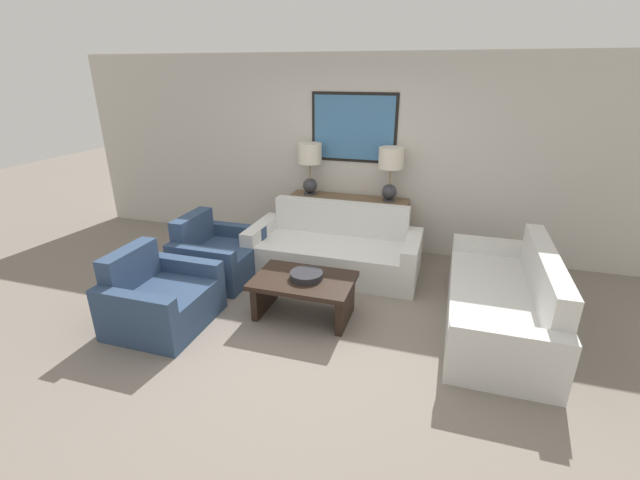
{
  "coord_description": "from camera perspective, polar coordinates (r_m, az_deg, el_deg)",
  "views": [
    {
      "loc": [
        1.31,
        -3.5,
        2.43
      ],
      "look_at": [
        -0.0,
        0.76,
        0.65
      ],
      "focal_mm": 24.0,
      "sensor_mm": 36.0,
      "label": 1
    }
  ],
  "objects": [
    {
      "name": "ground_plane",
      "position": [
        4.45,
        -2.92,
        -11.31
      ],
      "size": [
        20.0,
        20.0,
        0.0
      ],
      "primitive_type": "plane",
      "color": "slate"
    },
    {
      "name": "back_wall",
      "position": [
        6.1,
        4.53,
        11.31
      ],
      "size": [
        8.47,
        0.12,
        2.65
      ],
      "color": "beige",
      "rests_on": "ground_plane"
    },
    {
      "name": "console_table",
      "position": [
        6.09,
        3.71,
        2.15
      ],
      "size": [
        1.65,
        0.38,
        0.78
      ],
      "color": "brown",
      "rests_on": "ground_plane"
    },
    {
      "name": "table_lamp_left",
      "position": [
        6.0,
        -1.37,
        10.47
      ],
      "size": [
        0.33,
        0.33,
        0.72
      ],
      "color": "#333338",
      "rests_on": "console_table"
    },
    {
      "name": "table_lamp_right",
      "position": [
        5.75,
        9.42,
        9.69
      ],
      "size": [
        0.33,
        0.33,
        0.72
      ],
      "color": "#333338",
      "rests_on": "console_table"
    },
    {
      "name": "couch_by_back_wall",
      "position": [
        5.48,
        1.9,
        -1.41
      ],
      "size": [
        2.14,
        0.93,
        0.83
      ],
      "color": "silver",
      "rests_on": "ground_plane"
    },
    {
      "name": "couch_by_side",
      "position": [
        4.68,
        23.19,
        -7.62
      ],
      "size": [
        0.93,
        2.14,
        0.83
      ],
      "color": "silver",
      "rests_on": "ground_plane"
    },
    {
      "name": "coffee_table",
      "position": [
        4.47,
        -2.19,
        -6.57
      ],
      "size": [
        1.03,
        0.68,
        0.44
      ],
      "color": "black",
      "rests_on": "ground_plane"
    },
    {
      "name": "decorative_bowl",
      "position": [
        4.39,
        -1.82,
        -4.74
      ],
      "size": [
        0.34,
        0.34,
        0.07
      ],
      "color": "#232328",
      "rests_on": "coffee_table"
    },
    {
      "name": "armchair_near_back_wall",
      "position": [
        5.47,
        -13.6,
        -2.15
      ],
      "size": [
        0.87,
        0.97,
        0.78
      ],
      "color": "navy",
      "rests_on": "ground_plane"
    },
    {
      "name": "armchair_near_camera",
      "position": [
        4.65,
        -20.55,
        -7.45
      ],
      "size": [
        0.87,
        0.97,
        0.78
      ],
      "color": "navy",
      "rests_on": "ground_plane"
    }
  ]
}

